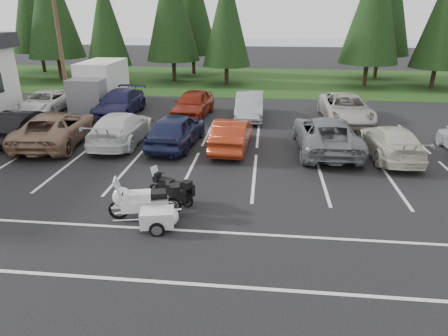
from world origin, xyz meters
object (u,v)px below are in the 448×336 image
car_near_4 (176,130)px  car_far_0 (45,102)px  car_near_6 (326,134)px  car_far_3 (249,106)px  utility_pole (59,35)px  car_far_2 (193,104)px  car_near_7 (390,142)px  car_near_1 (24,125)px  adventure_motorcycle (170,186)px  cargo_trailer (157,220)px  touring_motorcycle (145,197)px  car_near_5 (232,134)px  box_truck (97,85)px  car_near_3 (122,128)px  car_far_4 (346,108)px  car_near_2 (56,128)px  car_far_1 (119,103)px

car_near_4 → car_far_0: car_near_4 is taller
car_near_6 → car_far_3: car_near_6 is taller
utility_pole → car_far_2: size_ratio=1.89×
utility_pole → car_near_7: (19.23, -8.06, -3.98)m
car_near_1 → adventure_motorcycle: car_near_1 is taller
car_near_4 → cargo_trailer: bearing=103.8°
utility_pole → car_far_0: 4.42m
touring_motorcycle → cargo_trailer: touring_motorcycle is taller
car_near_6 → car_near_7: (2.81, -0.57, -0.10)m
car_near_1 → car_near_5: 10.72m
box_truck → car_far_3: bearing=-12.3°
car_near_1 → car_near_3: bearing=178.9°
car_near_3 → car_near_6: car_near_6 is taller
car_near_7 → car_near_5: bearing=-4.7°
car_near_6 → car_far_4: size_ratio=1.02×
car_near_2 → utility_pole: bearing=-73.1°
car_near_1 → car_near_7: car_near_1 is taller
car_near_7 → car_far_0: bearing=-19.6°
car_far_1 → adventure_motorcycle: bearing=-61.8°
car_far_3 → car_far_0: bearing=178.2°
car_far_3 → car_far_4: car_far_4 is taller
utility_pole → box_truck: bearing=14.0°
car_near_1 → car_far_3: (11.27, 5.56, -0.00)m
car_near_6 → touring_motorcycle: car_near_6 is taller
car_near_2 → touring_motorcycle: bearing=127.6°
car_near_2 → car_near_7: (15.96, -0.20, -0.09)m
car_near_2 → car_near_3: size_ratio=1.09×
car_far_0 → car_near_4: bearing=-32.6°
car_near_5 → car_near_7: (7.23, -0.35, -0.02)m
car_near_3 → touring_motorcycle: bearing=114.2°
utility_pole → car_near_2: size_ratio=1.55×
car_near_3 → car_near_5: car_near_3 is taller
car_near_6 → cargo_trailer: car_near_6 is taller
car_far_4 → utility_pole: bearing=172.2°
car_far_3 → touring_motorcycle: car_far_3 is taller
car_far_1 → car_near_6: bearing=-23.3°
car_near_5 → car_near_6: 4.43m
car_near_2 → cargo_trailer: (7.13, -7.65, -0.47)m
adventure_motorcycle → car_near_4: bearing=124.4°
car_near_7 → adventure_motorcycle: (-8.84, -5.66, -0.08)m
utility_pole → touring_motorcycle: (9.82, -14.81, -3.98)m
adventure_motorcycle → car_far_1: bearing=141.2°
car_near_7 → car_far_3: (-6.67, 6.25, 0.05)m
car_near_5 → car_far_4: (6.29, 5.69, 0.06)m
cargo_trailer → car_near_7: bearing=29.0°
box_truck → car_far_4: box_truck is taller
utility_pole → car_near_4: size_ratio=1.87×
utility_pole → car_far_4: size_ratio=1.57×
car_near_7 → car_far_2: size_ratio=1.04×
car_far_4 → touring_motorcycle: size_ratio=2.22×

